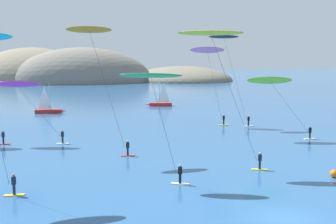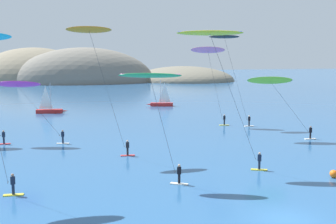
{
  "view_description": "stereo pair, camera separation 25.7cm",
  "coord_description": "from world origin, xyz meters",
  "px_view_note": "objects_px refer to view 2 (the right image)",
  "views": [
    {
      "loc": [
        -15.51,
        -22.44,
        10.48
      ],
      "look_at": [
        -0.73,
        22.76,
        4.26
      ],
      "focal_mm": 45.0,
      "sensor_mm": 36.0,
      "label": 1
    },
    {
      "loc": [
        -15.27,
        -22.52,
        10.48
      ],
      "look_at": [
        -0.73,
        22.76,
        4.26
      ],
      "focal_mm": 45.0,
      "sensor_mm": 36.0,
      "label": 2
    }
  ],
  "objects_px": {
    "kitesurfer_yellow": "(214,43)",
    "marker_buoy": "(334,174)",
    "kitesurfer_black": "(227,45)",
    "sailboat_far": "(160,103)",
    "kitesurfer_pink": "(209,55)",
    "kitesurfer_lime": "(272,84)",
    "kitesurfer_orange": "(93,43)",
    "kitesurfer_magenta": "(20,88)",
    "sailboat_near": "(51,110)",
    "kitesurfer_green": "(152,85)"
  },
  "relations": [
    {
      "from": "kitesurfer_yellow",
      "to": "marker_buoy",
      "type": "relative_size",
      "value": 18.47
    },
    {
      "from": "sailboat_far",
      "to": "kitesurfer_pink",
      "type": "xyz_separation_m",
      "value": [
        -0.23,
        -26.57,
        10.11
      ]
    },
    {
      "from": "sailboat_near",
      "to": "kitesurfer_orange",
      "type": "height_order",
      "value": "kitesurfer_orange"
    },
    {
      "from": "sailboat_far",
      "to": "kitesurfer_lime",
      "type": "relative_size",
      "value": 0.66
    },
    {
      "from": "kitesurfer_yellow",
      "to": "kitesurfer_magenta",
      "type": "relative_size",
      "value": 1.46
    },
    {
      "from": "kitesurfer_pink",
      "to": "kitesurfer_lime",
      "type": "bearing_deg",
      "value": -76.4
    },
    {
      "from": "sailboat_far",
      "to": "kitesurfer_orange",
      "type": "xyz_separation_m",
      "value": [
        -20.01,
        -42.99,
        11.23
      ]
    },
    {
      "from": "marker_buoy",
      "to": "sailboat_near",
      "type": "bearing_deg",
      "value": 112.65
    },
    {
      "from": "kitesurfer_yellow",
      "to": "kitesurfer_lime",
      "type": "bearing_deg",
      "value": 40.42
    },
    {
      "from": "kitesurfer_green",
      "to": "kitesurfer_orange",
      "type": "bearing_deg",
      "value": 107.33
    },
    {
      "from": "kitesurfer_pink",
      "to": "kitesurfer_lime",
      "type": "xyz_separation_m",
      "value": [
        3.15,
        -13.02,
        -3.62
      ]
    },
    {
      "from": "sailboat_near",
      "to": "sailboat_far",
      "type": "xyz_separation_m",
      "value": [
        22.94,
        4.61,
        0.0
      ]
    },
    {
      "from": "sailboat_near",
      "to": "kitesurfer_magenta",
      "type": "bearing_deg",
      "value": -99.24
    },
    {
      "from": "kitesurfer_pink",
      "to": "kitesurfer_yellow",
      "type": "distance_m",
      "value": 26.2
    },
    {
      "from": "kitesurfer_black",
      "to": "marker_buoy",
      "type": "relative_size",
      "value": 19.64
    },
    {
      "from": "sailboat_far",
      "to": "kitesurfer_black",
      "type": "distance_m",
      "value": 31.21
    },
    {
      "from": "kitesurfer_pink",
      "to": "kitesurfer_orange",
      "type": "height_order",
      "value": "kitesurfer_orange"
    },
    {
      "from": "sailboat_near",
      "to": "kitesurfer_green",
      "type": "relative_size",
      "value": 0.64
    },
    {
      "from": "kitesurfer_black",
      "to": "kitesurfer_orange",
      "type": "distance_m",
      "value": 25.76
    },
    {
      "from": "kitesurfer_black",
      "to": "kitesurfer_lime",
      "type": "bearing_deg",
      "value": -82.77
    },
    {
      "from": "kitesurfer_pink",
      "to": "marker_buoy",
      "type": "relative_size",
      "value": 17.32
    },
    {
      "from": "sailboat_near",
      "to": "kitesurfer_green",
      "type": "distance_m",
      "value": 49.8
    },
    {
      "from": "sailboat_near",
      "to": "kitesurfer_yellow",
      "type": "height_order",
      "value": "kitesurfer_yellow"
    },
    {
      "from": "kitesurfer_black",
      "to": "kitesurfer_pink",
      "type": "xyz_separation_m",
      "value": [
        -1.79,
        2.34,
        -1.54
      ]
    },
    {
      "from": "kitesurfer_black",
      "to": "kitesurfer_magenta",
      "type": "bearing_deg",
      "value": -172.34
    },
    {
      "from": "sailboat_far",
      "to": "kitesurfer_lime",
      "type": "xyz_separation_m",
      "value": [
        2.92,
        -39.59,
        6.49
      ]
    },
    {
      "from": "sailboat_far",
      "to": "kitesurfer_pink",
      "type": "height_order",
      "value": "kitesurfer_pink"
    },
    {
      "from": "sailboat_far",
      "to": "marker_buoy",
      "type": "height_order",
      "value": "sailboat_far"
    },
    {
      "from": "kitesurfer_pink",
      "to": "kitesurfer_yellow",
      "type": "height_order",
      "value": "kitesurfer_yellow"
    },
    {
      "from": "kitesurfer_orange",
      "to": "marker_buoy",
      "type": "bearing_deg",
      "value": -36.0
    },
    {
      "from": "kitesurfer_green",
      "to": "kitesurfer_yellow",
      "type": "distance_m",
      "value": 7.86
    },
    {
      "from": "sailboat_far",
      "to": "kitesurfer_lime",
      "type": "distance_m",
      "value": 40.23
    },
    {
      "from": "kitesurfer_green",
      "to": "kitesurfer_lime",
      "type": "distance_m",
      "value": 24.07
    },
    {
      "from": "sailboat_far",
      "to": "kitesurfer_magenta",
      "type": "relative_size",
      "value": 0.66
    },
    {
      "from": "kitesurfer_pink",
      "to": "kitesurfer_lime",
      "type": "distance_m",
      "value": 13.88
    },
    {
      "from": "kitesurfer_orange",
      "to": "marker_buoy",
      "type": "xyz_separation_m",
      "value": [
        18.78,
        -13.64,
        -11.52
      ]
    },
    {
      "from": "kitesurfer_orange",
      "to": "kitesurfer_lime",
      "type": "bearing_deg",
      "value": 8.44
    },
    {
      "from": "kitesurfer_magenta",
      "to": "kitesurfer_lime",
      "type": "bearing_deg",
      "value": -12.53
    },
    {
      "from": "sailboat_far",
      "to": "kitesurfer_yellow",
      "type": "height_order",
      "value": "kitesurfer_yellow"
    },
    {
      "from": "kitesurfer_orange",
      "to": "marker_buoy",
      "type": "distance_m",
      "value": 25.91
    },
    {
      "from": "kitesurfer_black",
      "to": "marker_buoy",
      "type": "distance_m",
      "value": 30.31
    },
    {
      "from": "kitesurfer_green",
      "to": "marker_buoy",
      "type": "relative_size",
      "value": 13.29
    },
    {
      "from": "sailboat_near",
      "to": "kitesurfer_black",
      "type": "bearing_deg",
      "value": -44.77
    },
    {
      "from": "kitesurfer_orange",
      "to": "kitesurfer_lime",
      "type": "xyz_separation_m",
      "value": [
        22.93,
        3.4,
        -4.74
      ]
    },
    {
      "from": "kitesurfer_green",
      "to": "kitesurfer_pink",
      "type": "bearing_deg",
      "value": 58.4
    },
    {
      "from": "kitesurfer_green",
      "to": "kitesurfer_pink",
      "type": "xyz_separation_m",
      "value": [
        16.52,
        26.86,
        2.49
      ]
    },
    {
      "from": "kitesurfer_yellow",
      "to": "kitesurfer_lime",
      "type": "distance_m",
      "value": 17.85
    },
    {
      "from": "kitesurfer_lime",
      "to": "kitesurfer_magenta",
      "type": "height_order",
      "value": "kitesurfer_lime"
    },
    {
      "from": "kitesurfer_black",
      "to": "kitesurfer_green",
      "type": "distance_m",
      "value": 30.86
    },
    {
      "from": "sailboat_far",
      "to": "kitesurfer_black",
      "type": "height_order",
      "value": "kitesurfer_black"
    }
  ]
}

